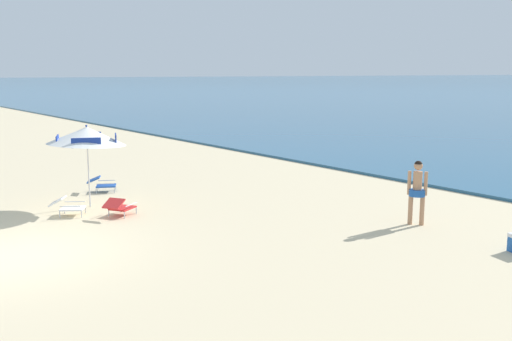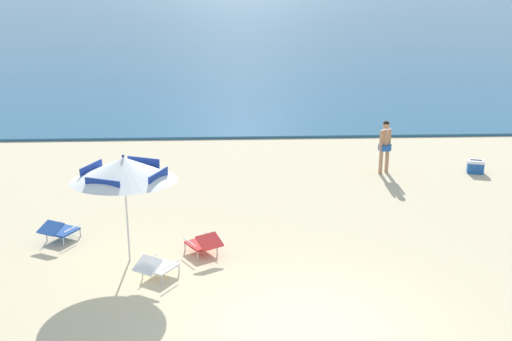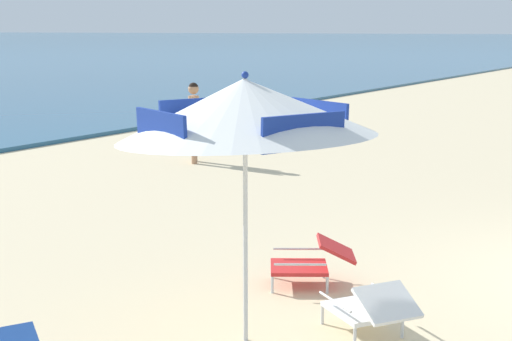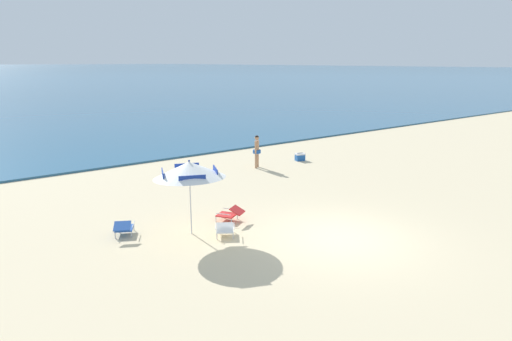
{
  "view_description": "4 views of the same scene",
  "coord_description": "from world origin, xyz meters",
  "views": [
    {
      "loc": [
        12.29,
        -2.92,
        3.82
      ],
      "look_at": [
        0.94,
        5.69,
        1.37
      ],
      "focal_mm": 40.32,
      "sensor_mm": 36.0,
      "label": 1
    },
    {
      "loc": [
        -1.28,
        -9.3,
        5.87
      ],
      "look_at": [
        -0.58,
        6.16,
        0.98
      ],
      "focal_mm": 43.82,
      "sensor_mm": 36.0,
      "label": 2
    },
    {
      "loc": [
        -8.63,
        -0.43,
        2.7
      ],
      "look_at": [
        0.54,
        5.46,
        0.64
      ],
      "focal_mm": 52.69,
      "sensor_mm": 36.0,
      "label": 3
    },
    {
      "loc": [
        -9.53,
        -8.51,
        5.23
      ],
      "look_at": [
        0.95,
        5.52,
        0.88
      ],
      "focal_mm": 30.95,
      "sensor_mm": 36.0,
      "label": 4
    }
  ],
  "objects": [
    {
      "name": "lounge_chair_under_umbrella",
      "position": [
        -1.85,
        3.21,
        0.27
      ],
      "size": [
        0.91,
        1.02,
        0.52
      ],
      "color": "red",
      "rests_on": "ground"
    },
    {
      "name": "cooler_box",
      "position": [
        6.31,
        8.74,
        0.2
      ],
      "size": [
        0.57,
        0.47,
        0.43
      ],
      "color": "#1E56A8",
      "rests_on": "ground"
    },
    {
      "name": "lounge_chair_beside_umbrella",
      "position": [
        -5.19,
        4.09,
        0.28
      ],
      "size": [
        0.88,
        1.02,
        0.51
      ],
      "color": "#1E4799",
      "rests_on": "ground"
    },
    {
      "name": "person_standing_near_shore",
      "position": [
        3.48,
        8.85,
        0.95
      ],
      "size": [
        0.41,
        0.4,
        1.64
      ],
      "color": "tan",
      "rests_on": "ground"
    },
    {
      "name": "ground_plane",
      "position": [
        0.0,
        0.0,
        0.0
      ],
      "size": [
        800.0,
        800.0,
        0.0
      ],
      "primitive_type": "plane",
      "color": "beige"
    },
    {
      "name": "lounge_chair_facing_sea",
      "position": [
        -2.77,
        2.13,
        0.27
      ],
      "size": [
        0.92,
        1.02,
        0.52
      ],
      "color": "white",
      "rests_on": "ground"
    },
    {
      "name": "beach_umbrella_striped_main",
      "position": [
        -3.44,
        3.01,
        2.05
      ],
      "size": [
        2.41,
        2.43,
        2.36
      ],
      "color": "silver",
      "rests_on": "ground"
    }
  ]
}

